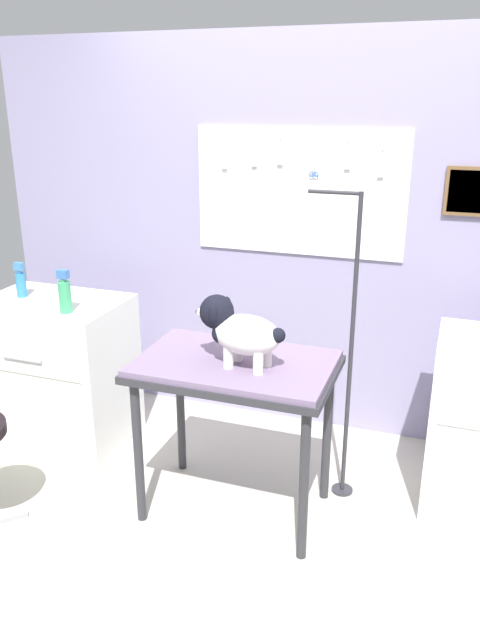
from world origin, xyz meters
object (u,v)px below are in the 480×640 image
(grooming_arm, at_px, (348,364))
(counter_left, at_px, (58,371))
(conditioner_bottle, at_px, (65,294))
(grooming_table, at_px, (235,378))
(dog, at_px, (238,330))

(grooming_arm, height_order, counter_left, grooming_arm)
(conditioner_bottle, bearing_deg, grooming_table, -9.35)
(grooming_table, bearing_deg, conditioner_bottle, 170.65)
(dog, distance_m, counter_left, 1.41)
(grooming_table, relative_size, counter_left, 1.06)
(grooming_table, relative_size, dog, 2.10)
(grooming_table, xyz_separation_m, grooming_arm, (0.47, 0.32, 0.01))
(counter_left, distance_m, conditioner_bottle, 0.59)
(dog, relative_size, counter_left, 0.51)
(dog, relative_size, conditioner_bottle, 1.88)
(dog, distance_m, conditioner_bottle, 1.07)
(grooming_table, xyz_separation_m, counter_left, (-1.22, 0.31, -0.28))
(grooming_table, bearing_deg, dog, -55.41)
(grooming_arm, height_order, conditioner_bottle, grooming_arm)
(grooming_table, height_order, grooming_arm, grooming_arm)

